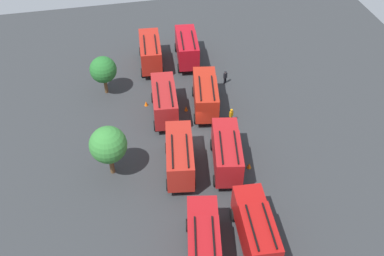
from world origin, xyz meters
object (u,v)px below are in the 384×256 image
fire_truck_6 (164,100)px  tree_1 (103,70)px  fire_truck_4 (203,241)px  fire_truck_5 (180,155)px  fire_truck_0 (255,228)px  traffic_cone_1 (146,103)px  traffic_cone_2 (249,165)px  fire_truck_2 (205,94)px  fire_truck_3 (187,47)px  fire_truck_1 (227,152)px  firefighter_0 (225,77)px  tree_0 (108,145)px  fire_truck_7 (150,51)px  firefighter_1 (231,115)px  traffic_cone_0 (186,108)px

fire_truck_6 → tree_1: tree_1 is taller
fire_truck_4 → fire_truck_5: bearing=11.1°
fire_truck_0 → traffic_cone_1: 21.18m
traffic_cone_2 → fire_truck_2: bearing=12.5°
fire_truck_2 → fire_truck_3: bearing=10.2°
fire_truck_0 → fire_truck_4: same height
fire_truck_2 → tree_1: (5.51, 10.75, 1.07)m
fire_truck_1 → traffic_cone_2: (-0.57, -2.23, -1.84)m
tree_1 → fire_truck_4: bearing=-165.4°
fire_truck_6 → firefighter_0: 9.37m
fire_truck_0 → firefighter_0: fire_truck_0 is taller
fire_truck_2 → tree_1: 12.13m
fire_truck_4 → firefighter_0: 24.16m
fire_truck_1 → tree_0: (1.63, 10.98, 1.54)m
fire_truck_5 → fire_truck_7: same height
fire_truck_3 → firefighter_1: 12.96m
fire_truck_5 → fire_truck_2: bearing=-19.3°
fire_truck_5 → tree_0: size_ratio=1.36×
firefighter_0 → tree_0: size_ratio=0.31×
fire_truck_2 → fire_truck_6: (-0.11, 4.64, 0.00)m
tree_0 → traffic_cone_0: (7.76, -8.87, -3.41)m
firefighter_1 → fire_truck_4: bearing=-57.6°
fire_truck_5 → fire_truck_7: bearing=9.0°
tree_1 → fire_truck_5: bearing=-156.5°
fire_truck_2 → tree_0: bearing=134.0°
fire_truck_3 → fire_truck_4: 28.74m
fire_truck_7 → fire_truck_3: bearing=-85.3°
fire_truck_7 → traffic_cone_1: fire_truck_7 is taller
fire_truck_1 → traffic_cone_0: (9.39, 2.11, -1.87)m
fire_truck_3 → tree_1: 11.63m
fire_truck_0 → tree_1: 25.89m
fire_truck_0 → fire_truck_7: 28.44m
fire_truck_5 → fire_truck_4: bearing=-171.1°
fire_truck_1 → fire_truck_2: same height
fire_truck_7 → traffic_cone_0: 10.27m
fire_truck_5 → tree_0: bearing=88.3°
fire_truck_3 → fire_truck_1: bearing=-173.9°
fire_truck_1 → fire_truck_5: size_ratio=1.01×
fire_truck_2 → fire_truck_4: (-18.41, 4.50, 0.00)m
fire_truck_0 → traffic_cone_1: size_ratio=12.30×
fire_truck_3 → tree_0: 20.72m
fire_truck_0 → fire_truck_6: same height
fire_truck_5 → tree_0: (1.16, 6.47, 1.54)m
tree_1 → fire_truck_3: bearing=-67.2°
fire_truck_0 → fire_truck_1: same height
tree_1 → traffic_cone_0: (-5.27, -8.58, -2.94)m
fire_truck_2 → traffic_cone_1: size_ratio=12.55×
tree_1 → traffic_cone_2: 20.18m
fire_truck_1 → fire_truck_2: (9.15, -0.07, 0.00)m
fire_truck_6 → fire_truck_7: same height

